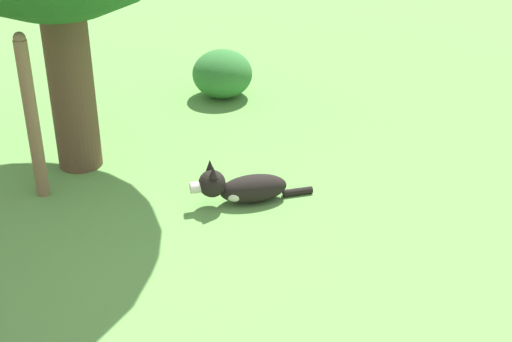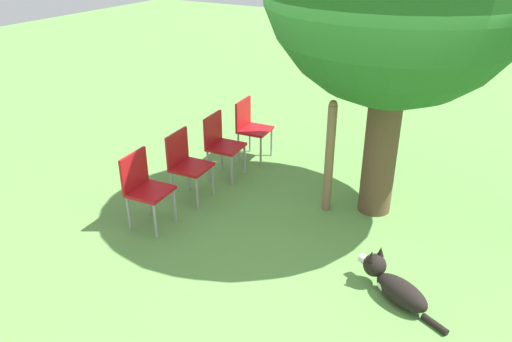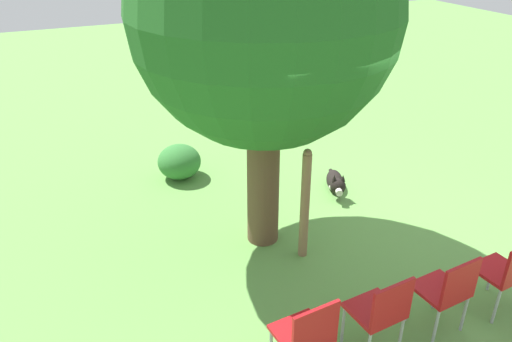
{
  "view_description": "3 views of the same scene",
  "coord_description": "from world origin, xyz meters",
  "px_view_note": "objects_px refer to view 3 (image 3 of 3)",
  "views": [
    {
      "loc": [
        -2.46,
        -4.54,
        2.91
      ],
      "look_at": [
        0.77,
        -0.8,
        0.35
      ],
      "focal_mm": 50.0,
      "sensor_mm": 36.0,
      "label": 1
    },
    {
      "loc": [
        1.49,
        -4.45,
        3.11
      ],
      "look_at": [
        -1.18,
        0.18,
        0.49
      ],
      "focal_mm": 35.0,
      "sensor_mm": 36.0,
      "label": 2
    },
    {
      "loc": [
        -4.62,
        3.05,
        3.62
      ],
      "look_at": [
        0.2,
        0.89,
        0.91
      ],
      "focal_mm": 35.0,
      "sensor_mm": 36.0,
      "label": 3
    }
  ],
  "objects_px": {
    "oak_tree": "(264,14)",
    "dog": "(336,182)",
    "fence_post": "(305,204)",
    "red_chair_1": "(448,289)",
    "red_chair_0": "(507,270)",
    "red_chair_3": "(307,334)",
    "red_chair_2": "(381,310)"
  },
  "relations": [
    {
      "from": "fence_post",
      "to": "red_chair_2",
      "type": "distance_m",
      "value": 1.62
    },
    {
      "from": "fence_post",
      "to": "dog",
      "type": "bearing_deg",
      "value": -45.6
    },
    {
      "from": "red_chair_0",
      "to": "red_chair_1",
      "type": "relative_size",
      "value": 1.0
    },
    {
      "from": "red_chair_0",
      "to": "red_chair_2",
      "type": "height_order",
      "value": "same"
    },
    {
      "from": "oak_tree",
      "to": "red_chair_1",
      "type": "relative_size",
      "value": 4.74
    },
    {
      "from": "red_chair_1",
      "to": "dog",
      "type": "bearing_deg",
      "value": -16.03
    },
    {
      "from": "oak_tree",
      "to": "dog",
      "type": "xyz_separation_m",
      "value": [
        0.66,
        -1.48,
        -2.6
      ]
    },
    {
      "from": "fence_post",
      "to": "red_chair_1",
      "type": "distance_m",
      "value": 1.75
    },
    {
      "from": "red_chair_2",
      "to": "red_chair_3",
      "type": "relative_size",
      "value": 1.0
    },
    {
      "from": "fence_post",
      "to": "red_chair_2",
      "type": "bearing_deg",
      "value": 175.91
    },
    {
      "from": "red_chair_0",
      "to": "red_chair_1",
      "type": "distance_m",
      "value": 0.74
    },
    {
      "from": "fence_post",
      "to": "red_chair_1",
      "type": "relative_size",
      "value": 1.58
    },
    {
      "from": "oak_tree",
      "to": "red_chair_1",
      "type": "bearing_deg",
      "value": -156.88
    },
    {
      "from": "dog",
      "to": "fence_post",
      "type": "xyz_separation_m",
      "value": [
        -1.16,
        1.19,
        0.56
      ]
    },
    {
      "from": "oak_tree",
      "to": "red_chair_2",
      "type": "height_order",
      "value": "oak_tree"
    },
    {
      "from": "fence_post",
      "to": "red_chair_0",
      "type": "xyz_separation_m",
      "value": [
        -1.65,
        -1.36,
        -0.18
      ]
    },
    {
      "from": "fence_post",
      "to": "red_chair_2",
      "type": "xyz_separation_m",
      "value": [
        -1.6,
        0.11,
        -0.18
      ]
    },
    {
      "from": "dog",
      "to": "red_chair_0",
      "type": "distance_m",
      "value": 2.85
    },
    {
      "from": "red_chair_0",
      "to": "red_chair_2",
      "type": "distance_m",
      "value": 1.48
    },
    {
      "from": "red_chair_1",
      "to": "red_chair_0",
      "type": "bearing_deg",
      "value": -96.46
    },
    {
      "from": "red_chair_2",
      "to": "red_chair_3",
      "type": "bearing_deg",
      "value": 83.54
    },
    {
      "from": "red_chair_0",
      "to": "fence_post",
      "type": "bearing_deg",
      "value": 34.9
    },
    {
      "from": "dog",
      "to": "red_chair_1",
      "type": "height_order",
      "value": "red_chair_1"
    },
    {
      "from": "red_chair_1",
      "to": "oak_tree",
      "type": "bearing_deg",
      "value": 18.57
    },
    {
      "from": "dog",
      "to": "red_chair_0",
      "type": "height_order",
      "value": "red_chair_0"
    },
    {
      "from": "fence_post",
      "to": "red_chair_3",
      "type": "height_order",
      "value": "fence_post"
    },
    {
      "from": "red_chair_3",
      "to": "oak_tree",
      "type": "bearing_deg",
      "value": -19.66
    },
    {
      "from": "dog",
      "to": "red_chair_3",
      "type": "bearing_deg",
      "value": -11.13
    },
    {
      "from": "oak_tree",
      "to": "red_chair_3",
      "type": "relative_size",
      "value": 4.74
    },
    {
      "from": "red_chair_0",
      "to": "red_chair_3",
      "type": "height_order",
      "value": "same"
    },
    {
      "from": "dog",
      "to": "red_chair_2",
      "type": "height_order",
      "value": "red_chair_2"
    },
    {
      "from": "red_chair_2",
      "to": "dog",
      "type": "bearing_deg",
      "value": -29.78
    }
  ]
}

